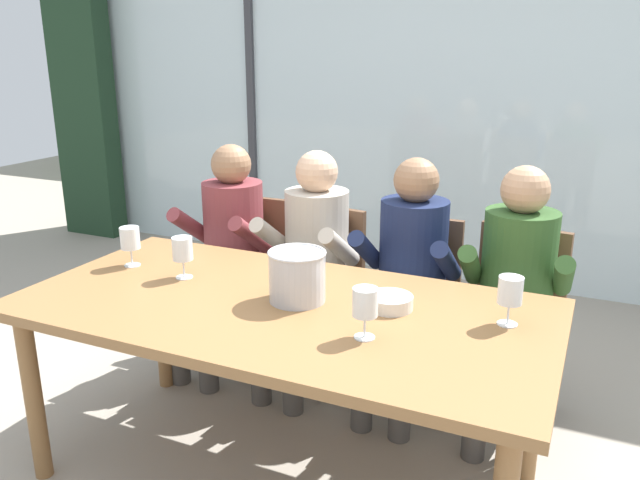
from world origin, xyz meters
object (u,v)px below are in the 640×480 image
chair_near_curtain (245,264)px  tasting_bowl (390,302)px  chair_left_of_center (319,278)px  wine_glass_near_bucket (365,305)px  person_navy_polo (408,269)px  chair_center (413,293)px  dining_table (281,322)px  wine_glass_center_pour (130,240)px  wine_glass_by_left_taster (183,251)px  person_maroon_top (226,243)px  wine_glass_by_right_taster (510,291)px  ice_bucket_primary (297,275)px  chair_right_of_center (513,307)px  person_olive_shirt (515,285)px  person_beige_jumper (309,255)px

chair_near_curtain → tasting_bowl: chair_near_curtain is taller
chair_left_of_center → wine_glass_near_bucket: 1.30m
chair_left_of_center → person_navy_polo: person_navy_polo is taller
chair_center → person_navy_polo: person_navy_polo is taller
dining_table → tasting_bowl: bearing=18.0°
person_navy_polo → wine_glass_center_pour: bearing=-146.9°
chair_left_of_center → tasting_bowl: bearing=-42.5°
dining_table → wine_glass_by_left_taster: size_ratio=11.46×
chair_left_of_center → person_navy_polo: bearing=-7.3°
chair_center → person_maroon_top: person_maroon_top is taller
wine_glass_by_right_taster → tasting_bowl: bearing=-175.3°
ice_bucket_primary → wine_glass_by_right_taster: size_ratio=1.26×
tasting_bowl → wine_glass_near_bucket: 0.28m
wine_glass_by_left_taster → wine_glass_center_pour: same height
chair_near_curtain → tasting_bowl: bearing=-37.7°
chair_near_curtain → chair_left_of_center: (0.47, -0.03, 0.00)m
dining_table → chair_center: (0.25, 0.91, -0.17)m
chair_right_of_center → wine_glass_center_pour: size_ratio=5.03×
person_olive_shirt → tasting_bowl: (-0.36, -0.65, 0.10)m
wine_glass_center_pour → chair_center: bearing=37.7°
dining_table → wine_glass_by_left_taster: wine_glass_by_left_taster is taller
person_olive_shirt → tasting_bowl: person_olive_shirt is taller
wine_glass_near_bucket → ice_bucket_primary: bearing=150.3°
person_navy_polo → tasting_bowl: bearing=-78.3°
chair_left_of_center → wine_glass_by_left_taster: bearing=-97.0°
person_maroon_top → wine_glass_near_bucket: person_maroon_top is taller
person_beige_jumper → person_olive_shirt: bearing=4.2°
chair_right_of_center → wine_glass_by_left_taster: wine_glass_by_left_taster is taller
wine_glass_by_right_taster → chair_center: bearing=126.1°
person_navy_polo → ice_bucket_primary: person_navy_polo is taller
chair_center → wine_glass_center_pour: size_ratio=5.03×
dining_table → person_beige_jumper: 0.81m
dining_table → chair_near_curtain: size_ratio=2.28×
dining_table → person_olive_shirt: (0.74, 0.77, -0.00)m
chair_left_of_center → wine_glass_by_right_taster: wine_glass_by_right_taster is taller
chair_right_of_center → chair_near_curtain: bearing=-172.5°
ice_bucket_primary → wine_glass_by_left_taster: ice_bucket_primary is taller
chair_center → chair_right_of_center: 0.48m
ice_bucket_primary → tasting_bowl: (0.34, 0.07, -0.08)m
chair_center → chair_right_of_center: bearing=1.9°
person_navy_polo → wine_glass_by_left_taster: 1.04m
chair_near_curtain → person_navy_polo: person_navy_polo is taller
person_maroon_top → person_beige_jumper: 0.49m
person_olive_shirt → wine_glass_by_left_taster: bearing=-153.9°
chair_left_of_center → wine_glass_by_left_taster: wine_glass_by_left_taster is taller
dining_table → wine_glass_center_pour: size_ratio=11.46×
chair_left_of_center → person_olive_shirt: size_ratio=0.73×
person_olive_shirt → wine_glass_by_left_taster: (-1.24, -0.69, 0.20)m
chair_left_of_center → wine_glass_center_pour: bearing=-114.8°
chair_near_curtain → wine_glass_by_left_taster: (0.24, -0.86, 0.37)m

